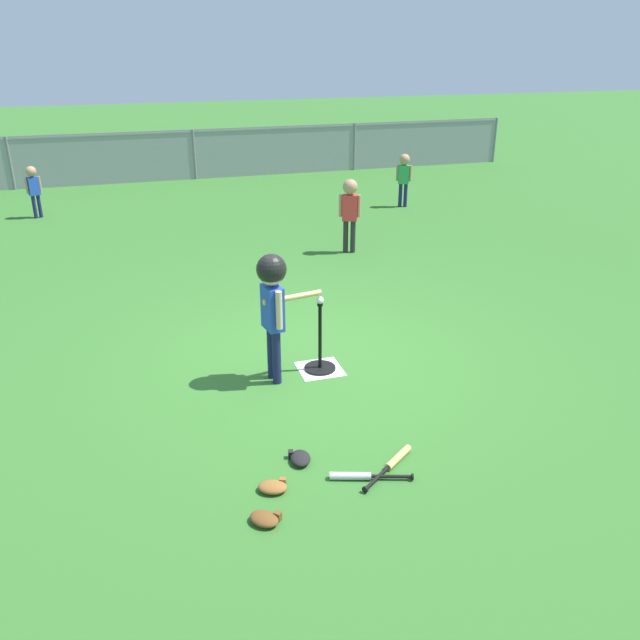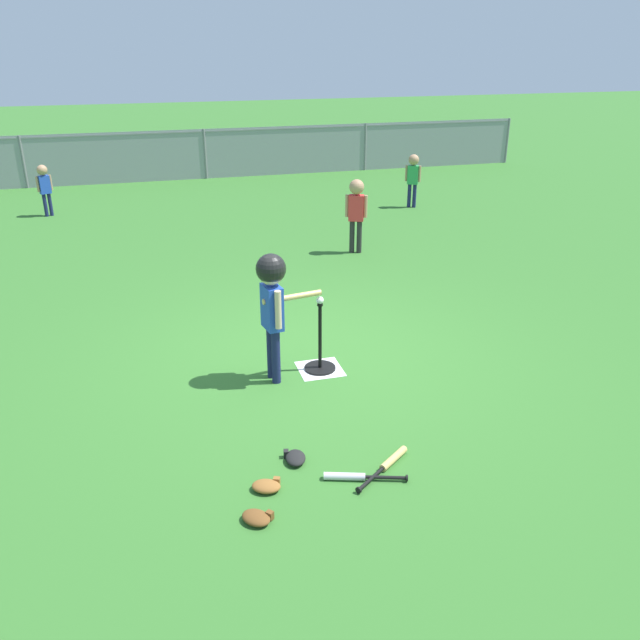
{
  "view_description": "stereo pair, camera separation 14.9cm",
  "coord_description": "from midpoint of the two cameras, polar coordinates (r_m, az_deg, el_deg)",
  "views": [
    {
      "loc": [
        -1.78,
        -6.01,
        3.15
      ],
      "look_at": [
        -0.02,
        -0.28,
        0.55
      ],
      "focal_mm": 36.9,
      "sensor_mm": 36.0,
      "label": 1
    },
    {
      "loc": [
        -1.63,
        -6.05,
        3.15
      ],
      "look_at": [
        -0.02,
        -0.28,
        0.55
      ],
      "focal_mm": 36.9,
      "sensor_mm": 36.0,
      "label": 2
    }
  ],
  "objects": [
    {
      "name": "glove_tossed_aside",
      "position": [
        5.1,
        -3.79,
        -14.18
      ],
      "size": [
        0.27,
        0.23,
        0.07
      ],
      "color": "brown",
      "rests_on": "ground_plane"
    },
    {
      "name": "spare_bat_wood",
      "position": [
        5.37,
        6.81,
        -12.19
      ],
      "size": [
        0.57,
        0.45,
        0.06
      ],
      "color": "#DBB266",
      "rests_on": "ground_plane"
    },
    {
      "name": "outfield_fence",
      "position": [
        16.21,
        -9.67,
        14.15
      ],
      "size": [
        16.06,
        0.06,
        1.15
      ],
      "color": "slate",
      "rests_on": "ground_plane"
    },
    {
      "name": "fielder_deep_center",
      "position": [
        13.3,
        8.4,
        12.46
      ],
      "size": [
        0.27,
        0.21,
        1.04
      ],
      "color": "#191E4C",
      "rests_on": "ground_plane"
    },
    {
      "name": "batter_child",
      "position": [
        6.2,
        -3.48,
        2.43
      ],
      "size": [
        0.65,
        0.37,
        1.3
      ],
      "color": "#191E4C",
      "rests_on": "ground_plane"
    },
    {
      "name": "home_plate",
      "position": [
        6.76,
        0.63,
        -4.25
      ],
      "size": [
        0.44,
        0.44,
        0.01
      ],
      "primitive_type": "cube",
      "color": "white",
      "rests_on": "ground_plane"
    },
    {
      "name": "fielder_near_right",
      "position": [
        10.25,
        3.59,
        9.83
      ],
      "size": [
        0.32,
        0.23,
        1.15
      ],
      "color": "#262626",
      "rests_on": "ground_plane"
    },
    {
      "name": "spare_bat_silver",
      "position": [
        5.2,
        3.75,
        -13.41
      ],
      "size": [
        0.63,
        0.25,
        0.06
      ],
      "color": "silver",
      "rests_on": "ground_plane"
    },
    {
      "name": "ground_plane",
      "position": [
        7.01,
        0.16,
        -3.22
      ],
      "size": [
        60.0,
        60.0,
        0.0
      ],
      "primitive_type": "plane",
      "color": "#336B28"
    },
    {
      "name": "batting_tee",
      "position": [
        6.71,
        0.64,
        -3.38
      ],
      "size": [
        0.32,
        0.32,
        0.72
      ],
      "color": "black",
      "rests_on": "ground_plane"
    },
    {
      "name": "baseball_on_tee",
      "position": [
        6.44,
        0.66,
        1.72
      ],
      "size": [
        0.07,
        0.07,
        0.07
      ],
      "primitive_type": "sphere",
      "color": "white",
      "rests_on": "batting_tee"
    },
    {
      "name": "glove_by_plate",
      "position": [
        4.83,
        -4.59,
        -16.72
      ],
      "size": [
        0.27,
        0.27,
        0.07
      ],
      "color": "brown",
      "rests_on": "ground_plane"
    },
    {
      "name": "glove_near_bats",
      "position": [
        5.39,
        -1.37,
        -11.85
      ],
      "size": [
        0.19,
        0.24,
        0.07
      ],
      "color": "black",
      "rests_on": "ground_plane"
    },
    {
      "name": "fielder_deep_right",
      "position": [
        13.48,
        -22.51,
        10.89
      ],
      "size": [
        0.26,
        0.19,
        0.96
      ],
      "color": "#191E4C",
      "rests_on": "ground_plane"
    }
  ]
}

